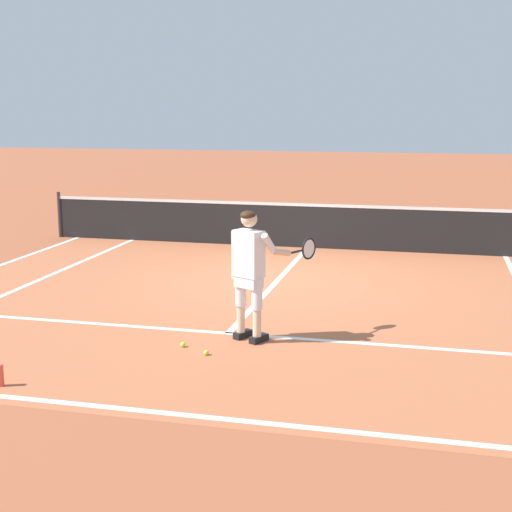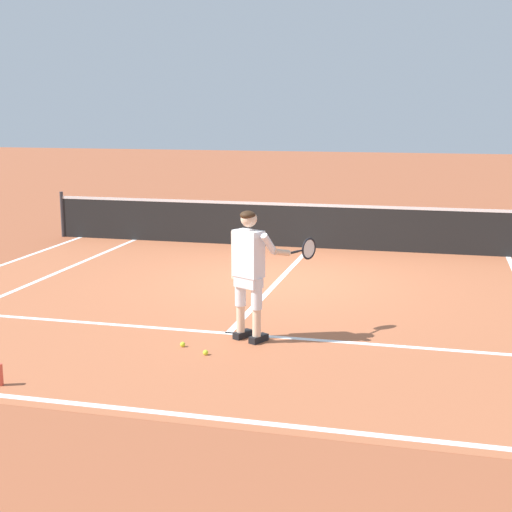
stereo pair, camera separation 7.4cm
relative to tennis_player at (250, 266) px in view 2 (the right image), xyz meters
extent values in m
plane|color=#9E5133|center=(-0.36, 3.47, -0.99)|extent=(80.00, 80.00, 0.00)
cube|color=#B2603D|center=(-0.36, 2.06, -0.99)|extent=(10.98, 9.48, 0.00)
cube|color=white|center=(-0.36, -2.48, -0.99)|extent=(10.98, 0.10, 0.01)
cube|color=white|center=(-0.36, 0.21, -0.99)|extent=(8.23, 0.10, 0.01)
cube|color=white|center=(-0.36, 3.41, -0.99)|extent=(0.10, 6.40, 0.01)
cube|color=white|center=(-4.48, 2.06, -0.99)|extent=(0.10, 9.08, 0.01)
cylinder|color=#333338|center=(-6.30, 6.61, -0.45)|extent=(0.08, 0.08, 1.07)
cube|color=black|center=(-0.36, 6.61, -0.53)|extent=(11.84, 0.02, 0.91)
cube|color=white|center=(-0.36, 6.61, -0.05)|extent=(11.84, 0.03, 0.06)
cube|color=black|center=(-0.13, 0.08, -0.94)|extent=(0.23, 0.30, 0.09)
cube|color=black|center=(0.12, -0.05, -0.94)|extent=(0.23, 0.30, 0.09)
cylinder|color=beige|center=(-0.14, 0.04, -0.72)|extent=(0.11, 0.11, 0.36)
cylinder|color=silver|center=(-0.14, 0.04, -0.33)|extent=(0.14, 0.14, 0.41)
cylinder|color=beige|center=(0.10, -0.09, -0.72)|extent=(0.11, 0.11, 0.36)
cylinder|color=silver|center=(0.10, -0.09, -0.33)|extent=(0.14, 0.14, 0.41)
cube|color=silver|center=(-0.02, -0.02, -0.17)|extent=(0.39, 0.33, 0.20)
cube|color=white|center=(-0.02, -0.02, 0.17)|extent=(0.44, 0.37, 0.60)
cylinder|color=beige|center=(-0.23, 0.09, 0.12)|extent=(0.09, 0.09, 0.62)
cylinder|color=white|center=(0.26, -0.06, 0.32)|extent=(0.20, 0.27, 0.29)
cylinder|color=beige|center=(0.39, 0.11, 0.18)|extent=(0.20, 0.30, 0.14)
sphere|color=beige|center=(-0.02, -0.01, 0.62)|extent=(0.21, 0.21, 0.21)
ellipsoid|color=#382314|center=(-0.02, -0.03, 0.67)|extent=(0.27, 0.27, 0.12)
cylinder|color=#232326|center=(0.50, 0.30, 0.15)|extent=(0.12, 0.19, 0.03)
cylinder|color=black|center=(0.57, 0.43, 0.15)|extent=(0.07, 0.10, 0.02)
torus|color=black|center=(0.65, 0.59, 0.15)|extent=(0.16, 0.28, 0.30)
cylinder|color=silver|center=(0.65, 0.59, 0.15)|extent=(0.12, 0.22, 0.25)
sphere|color=#CCE02D|center=(-0.39, -0.71, -0.96)|extent=(0.07, 0.07, 0.07)
sphere|color=#CCE02D|center=(-0.77, -0.48, -0.96)|extent=(0.07, 0.07, 0.07)
cylinder|color=#E04C38|center=(-2.26, -2.21, -0.87)|extent=(0.07, 0.07, 0.25)
camera|label=1|loc=(2.22, -8.87, 1.97)|focal=51.19mm
camera|label=2|loc=(2.29, -8.85, 1.97)|focal=51.19mm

